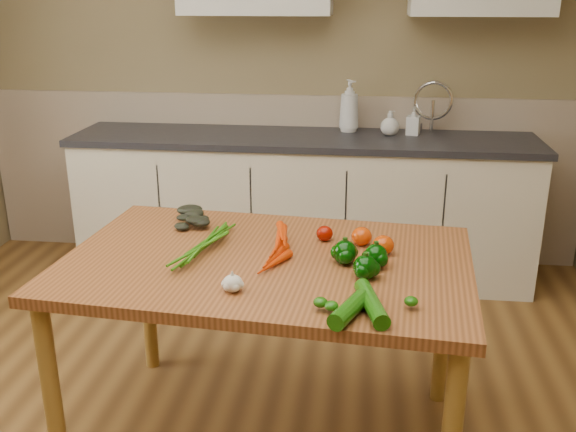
{
  "coord_description": "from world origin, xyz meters",
  "views": [
    {
      "loc": [
        0.57,
        -1.66,
        1.73
      ],
      "look_at": [
        0.28,
        0.75,
        0.88
      ],
      "focal_mm": 40.0,
      "sensor_mm": 36.0,
      "label": 1
    }
  ],
  "objects_px": {
    "pepper_a": "(345,252)",
    "tomato_c": "(383,245)",
    "tomato_a": "(325,233)",
    "zucchini_a": "(372,304)",
    "garlic_bulb": "(233,283)",
    "zucchini_b": "(349,310)",
    "soap_bottle_c": "(390,123)",
    "pepper_c": "(365,267)",
    "table": "(267,280)",
    "soap_bottle_b": "(413,121)",
    "leafy_greens": "(186,213)",
    "carrot_bunch": "(255,245)",
    "pepper_b": "(376,256)",
    "tomato_b": "(362,236)",
    "soap_bottle_a": "(349,106)"
  },
  "relations": [
    {
      "from": "pepper_c",
      "to": "carrot_bunch",
      "type": "bearing_deg",
      "value": 157.16
    },
    {
      "from": "soap_bottle_a",
      "to": "tomato_b",
      "type": "relative_size",
      "value": 4.02
    },
    {
      "from": "soap_bottle_b",
      "to": "soap_bottle_c",
      "type": "bearing_deg",
      "value": 23.39
    },
    {
      "from": "pepper_b",
      "to": "tomato_b",
      "type": "bearing_deg",
      "value": 104.25
    },
    {
      "from": "table",
      "to": "soap_bottle_c",
      "type": "bearing_deg",
      "value": 79.04
    },
    {
      "from": "tomato_a",
      "to": "zucchini_a",
      "type": "height_order",
      "value": "tomato_a"
    },
    {
      "from": "garlic_bulb",
      "to": "pepper_c",
      "type": "distance_m",
      "value": 0.46
    },
    {
      "from": "garlic_bulb",
      "to": "pepper_b",
      "type": "xyz_separation_m",
      "value": [
        0.47,
        0.26,
        0.01
      ]
    },
    {
      "from": "pepper_b",
      "to": "zucchini_b",
      "type": "relative_size",
      "value": 0.43
    },
    {
      "from": "leafy_greens",
      "to": "table",
      "type": "bearing_deg",
      "value": -38.45
    },
    {
      "from": "soap_bottle_b",
      "to": "pepper_a",
      "type": "height_order",
      "value": "soap_bottle_b"
    },
    {
      "from": "table",
      "to": "tomato_b",
      "type": "bearing_deg",
      "value": 31.01
    },
    {
      "from": "pepper_a",
      "to": "zucchini_b",
      "type": "bearing_deg",
      "value": -86.01
    },
    {
      "from": "pepper_a",
      "to": "tomato_a",
      "type": "xyz_separation_m",
      "value": [
        -0.09,
        0.22,
        -0.01
      ]
    },
    {
      "from": "soap_bottle_b",
      "to": "pepper_a",
      "type": "relative_size",
      "value": 1.96
    },
    {
      "from": "pepper_a",
      "to": "tomato_c",
      "type": "height_order",
      "value": "pepper_a"
    },
    {
      "from": "tomato_b",
      "to": "zucchini_b",
      "type": "height_order",
      "value": "tomato_b"
    },
    {
      "from": "soap_bottle_a",
      "to": "tomato_b",
      "type": "height_order",
      "value": "soap_bottle_a"
    },
    {
      "from": "leafy_greens",
      "to": "pepper_b",
      "type": "height_order",
      "value": "leafy_greens"
    },
    {
      "from": "pepper_b",
      "to": "pepper_c",
      "type": "distance_m",
      "value": 0.11
    },
    {
      "from": "soap_bottle_a",
      "to": "pepper_c",
      "type": "bearing_deg",
      "value": -119.03
    },
    {
      "from": "table",
      "to": "garlic_bulb",
      "type": "relative_size",
      "value": 23.26
    },
    {
      "from": "pepper_b",
      "to": "zucchini_a",
      "type": "xyz_separation_m",
      "value": [
        -0.02,
        -0.34,
        -0.01
      ]
    },
    {
      "from": "soap_bottle_a",
      "to": "soap_bottle_b",
      "type": "distance_m",
      "value": 0.41
    },
    {
      "from": "tomato_c",
      "to": "zucchini_a",
      "type": "height_order",
      "value": "tomato_c"
    },
    {
      "from": "garlic_bulb",
      "to": "zucchini_b",
      "type": "height_order",
      "value": "garlic_bulb"
    },
    {
      "from": "leafy_greens",
      "to": "pepper_a",
      "type": "relative_size",
      "value": 2.46
    },
    {
      "from": "pepper_a",
      "to": "pepper_c",
      "type": "xyz_separation_m",
      "value": [
        0.07,
        -0.12,
        -0.0
      ]
    },
    {
      "from": "leafy_greens",
      "to": "pepper_c",
      "type": "bearing_deg",
      "value": -30.76
    },
    {
      "from": "pepper_a",
      "to": "zucchini_a",
      "type": "bearing_deg",
      "value": -75.18
    },
    {
      "from": "leafy_greens",
      "to": "pepper_c",
      "type": "height_order",
      "value": "leafy_greens"
    },
    {
      "from": "table",
      "to": "soap_bottle_b",
      "type": "bearing_deg",
      "value": 75.11
    },
    {
      "from": "pepper_c",
      "to": "zucchini_a",
      "type": "relative_size",
      "value": 0.34
    },
    {
      "from": "pepper_b",
      "to": "tomato_c",
      "type": "xyz_separation_m",
      "value": [
        0.03,
        0.12,
        -0.01
      ]
    },
    {
      "from": "garlic_bulb",
      "to": "tomato_a",
      "type": "bearing_deg",
      "value": 61.27
    },
    {
      "from": "soap_bottle_c",
      "to": "pepper_c",
      "type": "height_order",
      "value": "soap_bottle_c"
    },
    {
      "from": "pepper_a",
      "to": "tomato_c",
      "type": "bearing_deg",
      "value": 36.83
    },
    {
      "from": "pepper_b",
      "to": "zucchini_a",
      "type": "relative_size",
      "value": 0.34
    },
    {
      "from": "soap_bottle_a",
      "to": "tomato_b",
      "type": "xyz_separation_m",
      "value": [
        0.1,
        -1.68,
        -0.22
      ]
    },
    {
      "from": "soap_bottle_a",
      "to": "table",
      "type": "bearing_deg",
      "value": -129.98
    },
    {
      "from": "table",
      "to": "soap_bottle_b",
      "type": "distance_m",
      "value": 1.92
    },
    {
      "from": "garlic_bulb",
      "to": "zucchini_b",
      "type": "xyz_separation_m",
      "value": [
        0.39,
        -0.14,
        -0.0
      ]
    },
    {
      "from": "tomato_b",
      "to": "leafy_greens",
      "type": "bearing_deg",
      "value": 169.45
    },
    {
      "from": "soap_bottle_b",
      "to": "soap_bottle_a",
      "type": "bearing_deg",
      "value": 5.38
    },
    {
      "from": "carrot_bunch",
      "to": "pepper_b",
      "type": "distance_m",
      "value": 0.45
    },
    {
      "from": "garlic_bulb",
      "to": "soap_bottle_b",
      "type": "bearing_deg",
      "value": 71.25
    },
    {
      "from": "soap_bottle_c",
      "to": "zucchini_b",
      "type": "bearing_deg",
      "value": 158.71
    },
    {
      "from": "leafy_greens",
      "to": "pepper_c",
      "type": "relative_size",
      "value": 2.53
    },
    {
      "from": "carrot_bunch",
      "to": "zucchini_a",
      "type": "bearing_deg",
      "value": -38.87
    },
    {
      "from": "tomato_b",
      "to": "tomato_c",
      "type": "distance_m",
      "value": 0.12
    }
  ]
}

